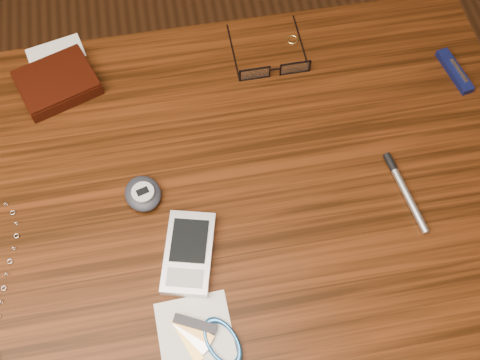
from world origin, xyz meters
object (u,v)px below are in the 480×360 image
(wallet_and_card, at_px, (57,82))
(pda_phone, at_px, (189,253))
(desk, at_px, (215,232))
(pocket_knife, at_px, (455,71))
(silver_pen, at_px, (402,186))
(pedometer, at_px, (143,194))
(notepad_keys, at_px, (209,339))
(eyeglasses, at_px, (274,68))

(wallet_and_card, distance_m, pda_phone, 0.37)
(pda_phone, bearing_deg, wallet_and_card, 117.25)
(desk, height_order, pocket_knife, pocket_knife)
(silver_pen, bearing_deg, pedometer, 172.10)
(pedometer, bearing_deg, desk, -17.15)
(desk, relative_size, pedometer, 13.75)
(pda_phone, height_order, notepad_keys, pda_phone)
(eyeglasses, distance_m, pedometer, 0.31)
(pedometer, height_order, pocket_knife, pedometer)
(eyeglasses, bearing_deg, silver_pen, -59.63)
(wallet_and_card, distance_m, pedometer, 0.26)
(desk, xyz_separation_m, silver_pen, (0.28, -0.02, 0.11))
(desk, bearing_deg, pocket_knife, 21.26)
(eyeglasses, height_order, notepad_keys, eyeglasses)
(desk, height_order, wallet_and_card, wallet_and_card)
(pda_phone, height_order, pocket_knife, pda_phone)
(pedometer, xyz_separation_m, silver_pen, (0.38, -0.05, -0.01))
(wallet_and_card, bearing_deg, silver_pen, -29.32)
(desk, height_order, pedometer, pedometer)
(eyeglasses, bearing_deg, pda_phone, -121.70)
(pda_phone, distance_m, pocket_knife, 0.54)
(wallet_and_card, relative_size, pedometer, 2.44)
(wallet_and_card, bearing_deg, eyeglasses, -5.34)
(pocket_knife, distance_m, silver_pen, 0.24)
(notepad_keys, relative_size, pocket_knife, 1.31)
(desk, relative_size, wallet_and_card, 5.63)
(pedometer, bearing_deg, pocket_knife, 14.62)
(pda_phone, distance_m, notepad_keys, 0.12)
(pocket_knife, bearing_deg, desk, -158.74)
(desk, distance_m, pocket_knife, 0.48)
(notepad_keys, height_order, silver_pen, silver_pen)
(pda_phone, xyz_separation_m, silver_pen, (0.33, 0.05, -0.00))
(eyeglasses, xyz_separation_m, pocket_knife, (0.30, -0.06, -0.01))
(eyeglasses, height_order, pedometer, eyeglasses)
(pda_phone, bearing_deg, eyeglasses, 58.30)
(eyeglasses, height_order, pda_phone, eyeglasses)
(wallet_and_card, distance_m, silver_pen, 0.57)
(wallet_and_card, xyz_separation_m, pda_phone, (0.17, -0.33, -0.00))
(desk, xyz_separation_m, pedometer, (-0.10, 0.03, 0.11))
(wallet_and_card, distance_m, pocket_knife, 0.66)
(desk, height_order, pda_phone, pda_phone)
(desk, distance_m, pedometer, 0.15)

